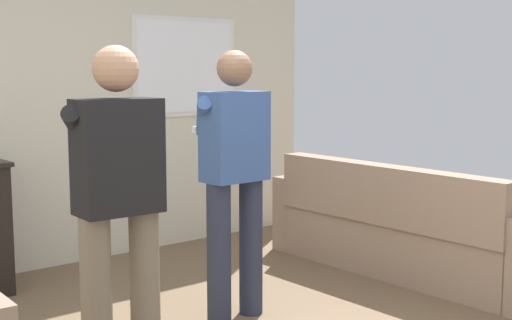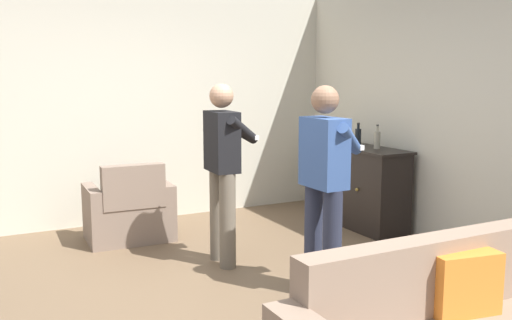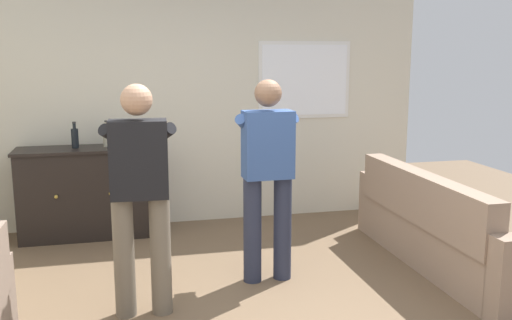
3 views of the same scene
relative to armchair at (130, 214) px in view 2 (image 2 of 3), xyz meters
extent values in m
plane|color=brown|center=(1.82, 0.24, -0.29)|extent=(10.40, 10.40, 0.00)
cube|color=beige|center=(1.82, 2.90, 1.11)|extent=(5.20, 0.12, 2.80)
cube|color=beige|center=(-0.84, 0.24, 1.11)|extent=(0.12, 5.20, 2.80)
cube|color=gray|center=(3.57, 0.94, 0.35)|extent=(0.18, 2.05, 0.44)
cube|color=orange|center=(3.70, 0.94, 0.31)|extent=(0.20, 0.42, 0.36)
cube|color=#7F6B5B|center=(-0.04, 0.00, -0.09)|extent=(0.67, 0.67, 0.40)
cube|color=#7F6B5B|center=(0.22, -0.01, 0.34)|extent=(0.17, 0.65, 0.45)
cube|color=#7F6B5B|center=(-0.05, -0.38, 0.01)|extent=(0.64, 0.15, 0.60)
cube|color=#7F6B5B|center=(-0.02, 0.38, 0.01)|extent=(0.64, 0.15, 0.60)
cube|color=black|center=(0.64, 2.54, 0.16)|extent=(1.30, 0.44, 0.90)
cube|color=black|center=(0.64, 2.54, 0.63)|extent=(1.34, 0.48, 0.03)
sphere|color=#B79338|center=(0.38, 2.31, 0.21)|extent=(0.04, 0.04, 0.04)
sphere|color=#B79338|center=(0.90, 2.31, 0.21)|extent=(0.04, 0.04, 0.04)
cylinder|color=black|center=(0.57, 2.56, 0.74)|extent=(0.07, 0.07, 0.20)
cylinder|color=black|center=(0.57, 2.56, 0.87)|extent=(0.03, 0.03, 0.05)
cylinder|color=#262626|center=(0.57, 2.56, 0.91)|extent=(0.04, 0.04, 0.02)
cylinder|color=gray|center=(0.88, 2.58, 0.74)|extent=(0.07, 0.07, 0.19)
cylinder|color=gray|center=(0.88, 2.58, 0.87)|extent=(0.02, 0.02, 0.06)
cylinder|color=#262626|center=(0.88, 2.58, 0.91)|extent=(0.03, 0.03, 0.02)
cylinder|color=#6B6051|center=(1.01, 0.58, 0.15)|extent=(0.15, 0.15, 0.88)
cylinder|color=#6B6051|center=(1.27, 0.57, 0.15)|extent=(0.15, 0.15, 0.88)
cube|color=black|center=(1.14, 0.58, 0.87)|extent=(0.41, 0.24, 0.55)
sphere|color=tan|center=(1.14, 0.58, 1.28)|extent=(0.22, 0.22, 0.22)
cylinder|color=black|center=(1.04, 0.74, 0.98)|extent=(0.34, 0.40, 0.29)
cylinder|color=black|center=(1.27, 0.73, 0.98)|extent=(0.31, 0.42, 0.29)
cube|color=white|center=(1.16, 0.89, 0.89)|extent=(0.15, 0.05, 0.04)
cylinder|color=#282D42|center=(2.05, 0.99, 0.15)|extent=(0.15, 0.15, 0.88)
cylinder|color=#282D42|center=(2.31, 0.99, 0.15)|extent=(0.15, 0.15, 0.88)
cube|color=#385693|center=(2.18, 0.99, 0.87)|extent=(0.40, 0.23, 0.55)
sphere|color=#8C664C|center=(2.18, 0.99, 1.28)|extent=(0.22, 0.22, 0.22)
cylinder|color=#385693|center=(2.06, 1.15, 0.98)|extent=(0.32, 0.41, 0.29)
cylinder|color=#385693|center=(2.29, 1.15, 0.98)|extent=(0.33, 0.40, 0.29)
cube|color=white|center=(2.18, 1.31, 0.89)|extent=(0.15, 0.04, 0.04)
camera|label=1|loc=(-0.52, -2.42, 1.29)|focal=50.00mm
camera|label=2|loc=(5.87, -1.52, 1.49)|focal=40.00mm
camera|label=3|loc=(1.04, -3.42, 1.60)|focal=40.00mm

